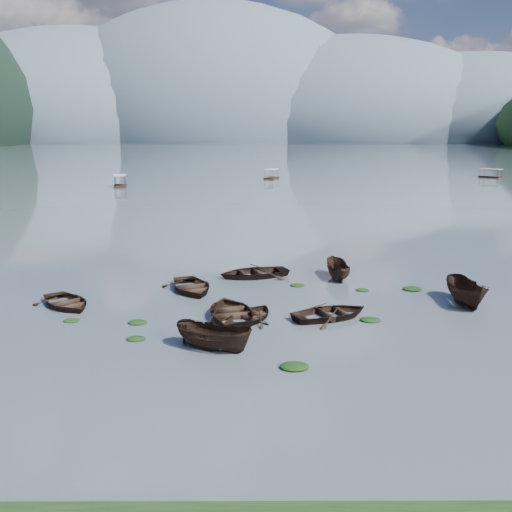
{
  "coord_description": "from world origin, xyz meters",
  "views": [
    {
      "loc": [
        -0.12,
        -24.49,
        9.74
      ],
      "look_at": [
        0.0,
        12.0,
        2.0
      ],
      "focal_mm": 40.0,
      "sensor_mm": 36.0,
      "label": 1
    }
  ],
  "objects_px": {
    "pontoon_left": "(120,187)",
    "pontoon_centre": "(272,179)",
    "rowboat_3": "(232,318)",
    "rowboat_0": "(67,306)"
  },
  "relations": [
    {
      "from": "rowboat_0",
      "to": "rowboat_3",
      "type": "bearing_deg",
      "value": -51.57
    },
    {
      "from": "rowboat_0",
      "to": "rowboat_3",
      "type": "xyz_separation_m",
      "value": [
        9.67,
        -2.09,
        0.0
      ]
    },
    {
      "from": "rowboat_3",
      "to": "pontoon_left",
      "type": "distance_m",
      "value": 84.61
    },
    {
      "from": "pontoon_centre",
      "to": "rowboat_0",
      "type": "bearing_deg",
      "value": -81.43
    },
    {
      "from": "rowboat_3",
      "to": "pontoon_centre",
      "type": "height_order",
      "value": "pontoon_centre"
    },
    {
      "from": "rowboat_3",
      "to": "rowboat_0",
      "type": "bearing_deg",
      "value": -23.91
    },
    {
      "from": "rowboat_3",
      "to": "pontoon_centre",
      "type": "distance_m",
      "value": 101.61
    },
    {
      "from": "rowboat_0",
      "to": "pontoon_centre",
      "type": "relative_size",
      "value": 0.79
    },
    {
      "from": "pontoon_left",
      "to": "pontoon_centre",
      "type": "distance_m",
      "value": 36.28
    },
    {
      "from": "rowboat_0",
      "to": "pontoon_centre",
      "type": "height_order",
      "value": "pontoon_centre"
    }
  ]
}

